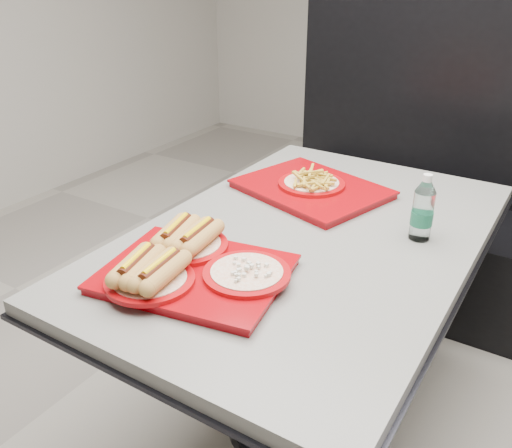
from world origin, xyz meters
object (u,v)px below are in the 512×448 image
Objects in this scene: water_bottle at (423,211)px; booth_bench at (411,209)px; tray_near at (189,264)px; tray_far at (311,185)px; diner_table at (306,280)px.

booth_bench is at bearing 106.61° from water_bottle.
tray_near is 0.65m from tray_far.
tray_far is at bearing -99.08° from booth_bench.
booth_bench is 1.53m from tray_near.
water_bottle reaches higher than tray_near.
diner_table is 1.05× the size of booth_bench.
tray_near is at bearing -91.17° from tray_far.
tray_near is 2.55× the size of water_bottle.
diner_table is 0.36m from tray_far.
water_bottle is at bearing -73.39° from booth_bench.
tray_far is 2.81× the size of water_bottle.
booth_bench reaches higher than tray_far.
water_bottle is (0.43, 0.52, 0.05)m from tray_near.
tray_near is at bearing -110.87° from diner_table.
water_bottle is (0.29, 0.14, 0.25)m from diner_table.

